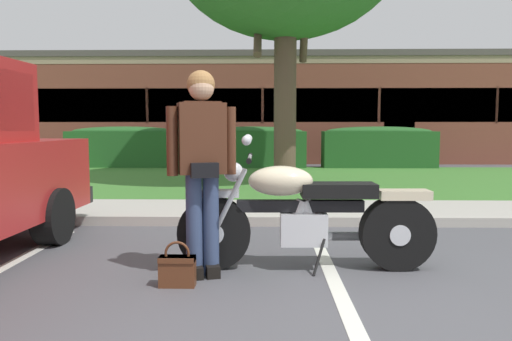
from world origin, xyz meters
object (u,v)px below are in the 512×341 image
Objects in this scene: rider_person at (202,158)px; brick_building at (263,112)px; handbag at (177,268)px; hedge_center_left at (251,147)px; hedge_center_right at (378,147)px; hedge_left at (124,146)px; motorcycle at (316,215)px.

brick_building is (0.40, 16.96, 0.87)m from rider_person.
hedge_center_left is at bearing 88.75° from handbag.
hedge_center_right is 0.14× the size of brick_building.
rider_person is 16.99m from brick_building.
hedge_left is 3.73m from hedge_center_left.
handbag is at bearing -156.33° from motorcycle.
hedge_center_left is 6.85m from brick_building.
hedge_center_right is (2.83, 10.02, 0.17)m from motorcycle.
motorcycle is at bearing 23.67° from handbag.
motorcycle is at bearing -105.78° from hedge_center_right.
hedge_center_left is at bearing 0.00° from hedge_left.
motorcycle is 1.28m from handbag.
brick_building reaches higher than motorcycle.
rider_person is 10.23m from hedge_center_left.
hedge_center_left reaches higher than motorcycle.
handbag is 0.11× the size of hedge_center_left.
hedge_left is 7.46m from hedge_center_right.
brick_building is at bearing 58.89° from hedge_left.
hedge_center_right reaches higher than handbag.
rider_person is 0.53× the size of hedge_left.
rider_person is 10.91m from hedge_center_right.
rider_person is 4.74× the size of handbag.
rider_person is at bearing -167.90° from motorcycle.
hedge_center_right is at bearing -63.26° from brick_building.
handbag is at bearing -91.88° from brick_building.
motorcycle is 11.04m from hedge_left.
handbag is (-1.13, -0.49, -0.34)m from motorcycle.
hedge_center_left reaches higher than handbag.
hedge_center_right is at bearing 0.00° from hedge_left.
hedge_left is 1.01× the size of hedge_center_left.
rider_person is at bearing -90.37° from hedge_center_left.
rider_person is at bearing 60.41° from handbag.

